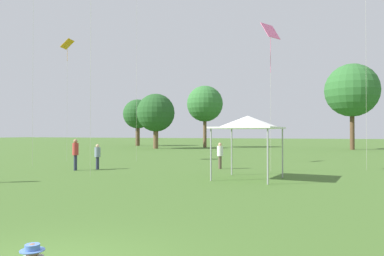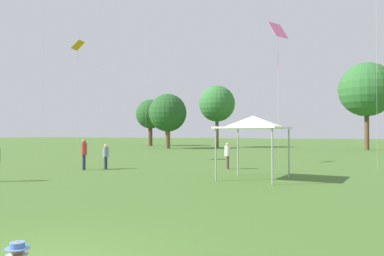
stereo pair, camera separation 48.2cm
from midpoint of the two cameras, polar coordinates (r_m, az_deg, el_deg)
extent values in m
sphere|color=brown|center=(6.16, -25.33, -16.56)|extent=(0.20, 0.20, 0.20)
cylinder|color=#4C70B7|center=(6.16, -25.33, -16.51)|extent=(0.35, 0.35, 0.01)
cylinder|color=#4C70B7|center=(6.15, -25.33, -16.14)|extent=(0.21, 0.21, 0.09)
cylinder|color=#282D42|center=(23.54, -14.78, -5.21)|extent=(0.25, 0.25, 0.75)
cylinder|color=gray|center=(23.49, -14.77, -3.58)|extent=(0.45, 0.45, 0.59)
sphere|color=#DBAD89|center=(23.48, -14.77, -2.65)|extent=(0.20, 0.20, 0.20)
cylinder|color=brown|center=(23.12, 3.70, -5.26)|extent=(0.28, 0.28, 0.79)
cylinder|color=silver|center=(23.08, 3.70, -3.52)|extent=(0.50, 0.50, 0.62)
sphere|color=tan|center=(23.06, 3.69, -2.52)|extent=(0.21, 0.21, 0.21)
cylinder|color=#282D42|center=(23.24, -17.92, -5.06)|extent=(0.23, 0.23, 0.90)
cylinder|color=#B23833|center=(23.19, -17.91, -3.07)|extent=(0.42, 0.42, 0.71)
sphere|color=#A37556|center=(23.18, -17.90, -1.93)|extent=(0.24, 0.24, 0.24)
cube|color=white|center=(17.99, 7.75, 0.03)|extent=(3.26, 3.26, 0.08)
cone|color=white|center=(17.99, 7.75, 1.01)|extent=(3.10, 3.10, 0.53)
cylinder|color=#99999E|center=(19.73, 5.37, -3.66)|extent=(0.07, 0.07, 2.41)
cylinder|color=#99999E|center=(18.91, 12.92, -3.77)|extent=(0.07, 0.07, 2.41)
cylinder|color=#99999E|center=(17.28, 2.10, -4.08)|extent=(0.07, 0.07, 2.41)
cylinder|color=#99999E|center=(16.34, 10.64, -4.25)|extent=(0.07, 0.07, 2.41)
cylinder|color=#BCB7A8|center=(20.33, -15.86, 13.59)|extent=(0.01, 0.01, 14.47)
cube|color=orange|center=(31.29, -18.90, 12.02)|extent=(0.89, 1.07, 0.66)
cylinder|color=orange|center=(31.11, -18.91, 10.53)|extent=(0.02, 0.02, 1.00)
cylinder|color=#BCB7A8|center=(30.60, -18.94, 3.68)|extent=(0.01, 0.01, 9.11)
cylinder|color=#BCB7A8|center=(24.77, 24.49, 8.08)|extent=(0.01, 0.01, 11.96)
cylinder|color=#BCB7A8|center=(27.24, -23.54, 12.08)|extent=(0.01, 0.01, 16.46)
cube|color=pink|center=(22.81, 11.26, 14.29)|extent=(1.07, 1.26, 0.94)
cylinder|color=pink|center=(22.48, 11.27, 10.85)|extent=(0.02, 0.02, 2.03)
cylinder|color=#BCB7A8|center=(22.10, 11.29, 4.07)|extent=(0.01, 0.01, 8.12)
cylinder|color=#BCB7A8|center=(30.77, -8.89, 13.26)|extent=(0.01, 0.01, 19.31)
cylinder|color=brown|center=(57.57, 1.73, -0.38)|extent=(0.53, 0.53, 5.21)
sphere|color=#337033|center=(57.75, 1.73, 3.73)|extent=(5.55, 5.55, 5.55)
cylinder|color=brown|center=(53.55, -5.80, -1.19)|extent=(0.70, 0.70, 3.63)
sphere|color=#235123|center=(53.63, -5.80, 2.34)|extent=(5.42, 5.42, 5.42)
cylinder|color=brown|center=(53.73, 22.99, 0.11)|extent=(0.58, 0.58, 5.96)
sphere|color=#2D662D|center=(54.03, 22.96, 5.33)|extent=(7.02, 7.02, 7.02)
cylinder|color=brown|center=(65.59, -8.49, -0.89)|extent=(0.73, 0.73, 4.14)
sphere|color=#235123|center=(65.68, -8.48, 2.14)|extent=(5.07, 5.07, 5.07)
camera|label=1|loc=(0.24, -91.17, 0.02)|focal=35.00mm
camera|label=2|loc=(0.24, 88.83, -0.02)|focal=35.00mm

